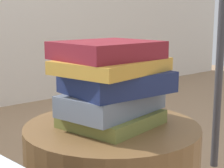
{
  "coord_description": "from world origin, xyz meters",
  "views": [
    {
      "loc": [
        -0.62,
        -0.7,
        0.71
      ],
      "look_at": [
        0.0,
        0.0,
        0.53
      ],
      "focal_mm": 57.94,
      "sensor_mm": 36.0,
      "label": 1
    }
  ],
  "objects_px": {
    "book_olive": "(110,118)",
    "book_maroon": "(107,50)",
    "book_navy": "(117,82)",
    "book_slate": "(113,102)",
    "book_ochre": "(112,66)"
  },
  "relations": [
    {
      "from": "book_olive",
      "to": "book_maroon",
      "type": "xyz_separation_m",
      "value": [
        -0.0,
        0.01,
        0.18
      ]
    },
    {
      "from": "book_olive",
      "to": "book_maroon",
      "type": "bearing_deg",
      "value": 119.42
    },
    {
      "from": "book_navy",
      "to": "book_olive",
      "type": "bearing_deg",
      "value": 142.61
    },
    {
      "from": "book_slate",
      "to": "book_maroon",
      "type": "relative_size",
      "value": 1.1
    },
    {
      "from": "book_slate",
      "to": "book_navy",
      "type": "distance_m",
      "value": 0.06
    },
    {
      "from": "book_olive",
      "to": "book_ochre",
      "type": "bearing_deg",
      "value": -110.96
    },
    {
      "from": "book_slate",
      "to": "book_navy",
      "type": "height_order",
      "value": "book_navy"
    },
    {
      "from": "book_ochre",
      "to": "book_maroon",
      "type": "height_order",
      "value": "book_maroon"
    },
    {
      "from": "book_slate",
      "to": "book_maroon",
      "type": "height_order",
      "value": "book_maroon"
    },
    {
      "from": "book_navy",
      "to": "book_ochre",
      "type": "distance_m",
      "value": 0.05
    },
    {
      "from": "book_olive",
      "to": "book_ochre",
      "type": "xyz_separation_m",
      "value": [
        -0.0,
        -0.01,
        0.14
      ]
    },
    {
      "from": "book_ochre",
      "to": "book_maroon",
      "type": "distance_m",
      "value": 0.04
    },
    {
      "from": "book_slate",
      "to": "book_navy",
      "type": "bearing_deg",
      "value": -59.1
    },
    {
      "from": "book_ochre",
      "to": "book_maroon",
      "type": "relative_size",
      "value": 1.1
    },
    {
      "from": "book_ochre",
      "to": "book_navy",
      "type": "bearing_deg",
      "value": -17.24
    }
  ]
}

